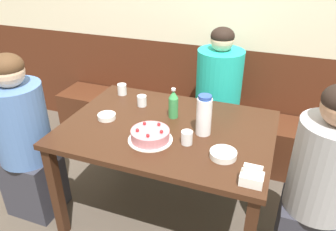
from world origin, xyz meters
The scene contains 16 objects.
ground_plane centered at (0.00, 0.00, 0.00)m, with size 12.00×12.00×0.00m, color #4C4238.
back_wall centered at (0.00, 1.05, 1.25)m, with size 4.80×0.04×2.50m.
bench_seat centered at (0.00, 0.83, 0.21)m, with size 2.79×0.38×0.43m.
dining_table centered at (0.00, 0.00, 0.64)m, with size 1.29×0.92×0.72m.
birthday_cake centered at (-0.04, -0.18, 0.76)m, with size 0.26×0.26×0.09m.
water_pitcher centered at (0.23, 0.00, 0.85)m, with size 0.09×0.09×0.25m.
soju_bottle centered at (-0.01, 0.13, 0.82)m, with size 0.06×0.06×0.20m.
napkin_holder centered at (0.56, -0.37, 0.76)m, with size 0.11×0.08×0.11m.
bowl_soup_white centered at (-0.41, -0.04, 0.74)m, with size 0.12×0.12×0.03m.
bowl_rice_small centered at (0.39, -0.20, 0.74)m, with size 0.15×0.15×0.04m.
glass_water_tall centered at (-0.27, 0.21, 0.76)m, with size 0.07×0.07×0.07m.
glass_tumbler_short centered at (-0.49, 0.33, 0.76)m, with size 0.07×0.07×0.08m.
glass_shot_small centered at (0.17, -0.14, 0.76)m, with size 0.07×0.07×0.08m.
person_teal_shirt centered at (0.91, -0.09, 0.57)m, with size 0.35×0.35×1.18m.
person_pale_blue_shirt centered at (0.16, 0.72, 0.58)m, with size 0.36×0.36×1.19m.
person_grey_tee centered at (-0.91, -0.28, 0.57)m, with size 0.35×0.35×1.18m.
Camera 1 is at (0.62, -1.65, 1.76)m, focal length 35.00 mm.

